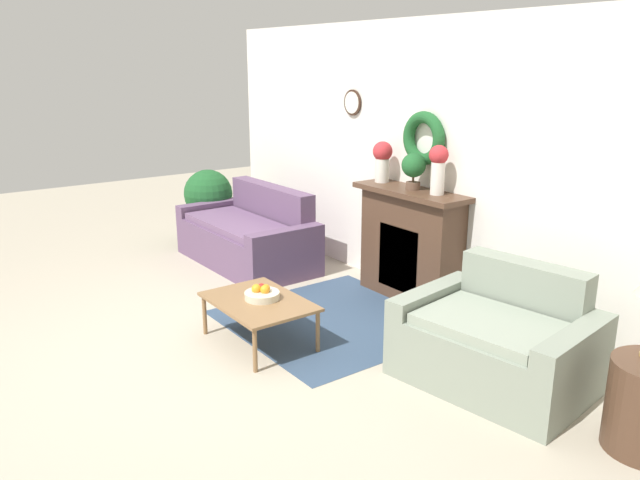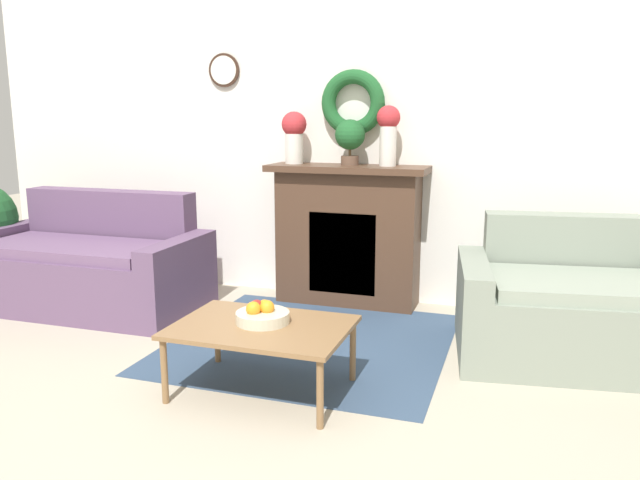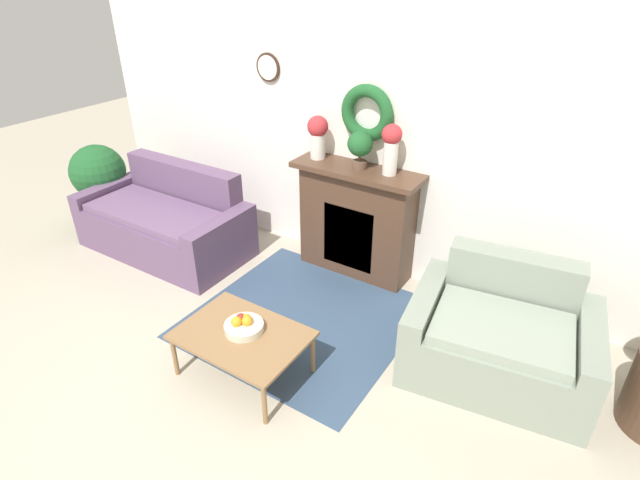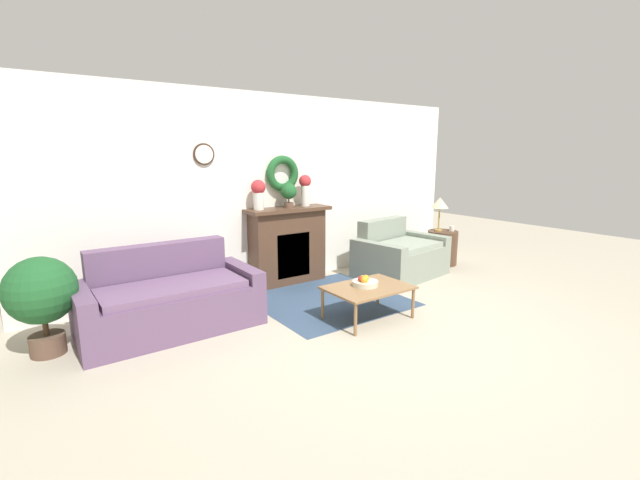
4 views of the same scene
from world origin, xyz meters
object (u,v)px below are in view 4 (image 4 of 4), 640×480
Objects in this scene: fireplace at (288,245)px; couch_left at (170,300)px; potted_plant_on_mantel at (289,192)px; side_table_by_loveseat at (442,248)px; mug at (452,228)px; vase_on_mantel_right at (305,188)px; table_lamp at (440,204)px; potted_plant_floor_by_couch at (41,294)px; vase_on_mantel_left at (258,192)px; loveseat_right at (399,256)px; fruit_bowl at (365,282)px; coffee_table at (368,289)px.

fireplace is 0.68× the size of couch_left.
side_table_by_loveseat is at bearing -12.46° from potted_plant_on_mantel.
mug is 0.19× the size of vase_on_mantel_right.
potted_plant_floor_by_couch is (-5.71, -0.11, -0.45)m from table_lamp.
fireplace is 3.04× the size of vase_on_mantel_left.
loveseat_right is 4.69m from potted_plant_floor_by_couch.
vase_on_mantel_left is (-3.27, 0.70, 0.73)m from mug.
potted_plant_on_mantel reaches higher than fruit_bowl.
couch_left is 4.76m from mug.
potted_plant_floor_by_couch reaches higher than side_table_by_loveseat.
coffee_table is (1.94, -1.02, 0.03)m from couch_left.
side_table_by_loveseat is 0.76m from table_lamp.
couch_left is at bearing -159.89° from potted_plant_on_mantel.
vase_on_mantel_right reaches higher than loveseat_right.
mug is (2.80, 1.05, 0.27)m from coffee_table.
coffee_table is 0.99× the size of potted_plant_floor_by_couch.
loveseat_right is at bearing -27.10° from vase_on_mantel_right.
loveseat_right is at bearing -177.17° from side_table_by_loveseat.
fruit_bowl is 2.00m from vase_on_mantel_left.
table_lamp reaches higher than potted_plant_floor_by_couch.
vase_on_mantel_left is 0.76m from vase_on_mantel_right.
fireplace reaches higher than fruit_bowl.
table_lamp is 2.43m from vase_on_mantel_right.
coffee_table is 10.65× the size of mug.
table_lamp is at bearing 24.31° from coffee_table.
table_lamp is at bearing -13.59° from vase_on_mantel_right.
fireplace is at bearing 167.32° from side_table_by_loveseat.
couch_left is 2.16m from fruit_bowl.
coffee_table is at bearing -99.48° from vase_on_mantel_right.
potted_plant_on_mantel is 0.37× the size of potted_plant_floor_by_couch.
potted_plant_on_mantel is (1.94, 0.71, 1.01)m from couch_left.
fireplace is 3.56× the size of potted_plant_on_mantel.
couch_left reaches higher than loveseat_right.
side_table_by_loveseat is at bearing 22.00° from fruit_bowl.
potted_plant_floor_by_couch is (-3.08, -0.66, -0.73)m from potted_plant_on_mantel.
fireplace is at bearing 90.59° from coffee_table.
loveseat_right is 4.10× the size of potted_plant_on_mantel.
couch_left is 2.58m from vase_on_mantel_right.
vase_on_mantel_left reaches higher than side_table_by_loveseat.
loveseat_right is at bearing 34.10° from coffee_table.
side_table_by_loveseat is 2.71m from vase_on_mantel_right.
coffee_table is at bearing -154.11° from loveseat_right.
fireplace is at bearing -0.69° from vase_on_mantel_left.
potted_plant_on_mantel is at bearing -176.11° from vase_on_mantel_right.
vase_on_mantel_left reaches higher than coffee_table.
vase_on_mantel_right is at bearing 17.49° from couch_left.
table_lamp reaches higher than fruit_bowl.
vase_on_mantel_left reaches higher than fireplace.
loveseat_right is at bearing -174.21° from table_lamp.
loveseat_right is 2.50× the size of side_table_by_loveseat.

